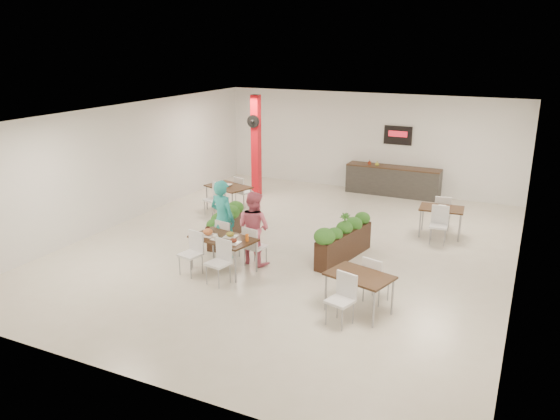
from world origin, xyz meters
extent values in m
plane|color=beige|center=(0.00, 0.00, 0.00)|extent=(12.00, 12.00, 0.00)
cube|color=white|center=(0.00, 6.00, 1.60)|extent=(10.00, 0.10, 3.20)
cube|color=white|center=(0.00, -6.00, 1.60)|extent=(10.00, 0.10, 3.20)
cube|color=white|center=(-5.00, 0.00, 1.60)|extent=(0.10, 12.00, 3.20)
cube|color=white|center=(5.00, 0.00, 1.60)|extent=(0.10, 12.00, 3.20)
cube|color=white|center=(0.00, 0.00, 3.20)|extent=(10.00, 12.00, 0.04)
cube|color=red|center=(-3.00, 3.80, 1.60)|extent=(0.25, 0.25, 3.20)
cylinder|color=black|center=(-3.00, 3.62, 2.40)|extent=(0.40, 0.06, 0.40)
sphere|color=black|center=(-3.00, 3.58, 2.40)|extent=(0.12, 0.12, 0.12)
cube|color=#2A2825|center=(1.00, 5.65, 0.45)|extent=(3.00, 0.60, 0.90)
cube|color=black|center=(1.00, 5.65, 0.92)|extent=(3.00, 0.62, 0.04)
cube|color=black|center=(1.00, 5.96, 1.90)|extent=(0.90, 0.04, 0.60)
cube|color=red|center=(1.00, 5.93, 1.95)|extent=(0.60, 0.02, 0.18)
imported|color=maroon|center=(0.20, 5.65, 1.04)|extent=(0.09, 0.09, 0.19)
imported|color=gold|center=(0.45, 5.65, 1.02)|extent=(0.13, 0.13, 0.17)
cube|color=black|center=(-0.78, -1.94, 0.73)|extent=(1.53, 1.07, 0.04)
cylinder|color=gray|center=(-1.48, -2.15, 0.35)|extent=(0.04, 0.04, 0.71)
cylinder|color=gray|center=(-0.23, -2.40, 0.35)|extent=(0.04, 0.04, 0.71)
cylinder|color=gray|center=(-1.34, -1.48, 0.35)|extent=(0.04, 0.04, 0.71)
cylinder|color=gray|center=(-0.09, -1.74, 0.35)|extent=(0.04, 0.04, 0.71)
cube|color=white|center=(-1.05, -1.27, 0.45)|extent=(0.50, 0.50, 0.05)
cube|color=white|center=(-1.09, -1.46, 0.70)|extent=(0.42, 0.12, 0.45)
cylinder|color=gray|center=(-0.85, -1.14, 0.21)|extent=(0.02, 0.02, 0.43)
cylinder|color=gray|center=(-1.19, -1.07, 0.21)|extent=(0.02, 0.02, 0.43)
cylinder|color=gray|center=(-0.92, -1.47, 0.21)|extent=(0.02, 0.02, 0.43)
cylinder|color=gray|center=(-1.26, -1.41, 0.21)|extent=(0.02, 0.02, 0.43)
cube|color=white|center=(-0.27, -1.43, 0.45)|extent=(0.50, 0.50, 0.05)
cube|color=white|center=(-0.31, -1.62, 0.70)|extent=(0.42, 0.12, 0.45)
cylinder|color=gray|center=(-0.07, -1.30, 0.21)|extent=(0.02, 0.02, 0.43)
cylinder|color=gray|center=(-0.40, -1.23, 0.21)|extent=(0.02, 0.02, 0.43)
cylinder|color=gray|center=(-0.14, -1.63, 0.21)|extent=(0.02, 0.02, 0.43)
cylinder|color=gray|center=(-0.47, -1.57, 0.21)|extent=(0.02, 0.02, 0.43)
cube|color=white|center=(-1.30, -2.45, 0.45)|extent=(0.50, 0.50, 0.05)
cube|color=white|center=(-1.26, -2.26, 0.70)|extent=(0.42, 0.12, 0.45)
cylinder|color=gray|center=(-1.50, -2.58, 0.21)|extent=(0.02, 0.02, 0.43)
cylinder|color=gray|center=(-1.16, -2.65, 0.21)|extent=(0.02, 0.02, 0.43)
cylinder|color=gray|center=(-1.43, -2.25, 0.21)|extent=(0.02, 0.02, 0.43)
cylinder|color=gray|center=(-1.10, -2.32, 0.21)|extent=(0.02, 0.02, 0.43)
cube|color=white|center=(-0.51, -2.61, 0.45)|extent=(0.50, 0.50, 0.05)
cube|color=white|center=(-0.47, -2.42, 0.70)|extent=(0.42, 0.12, 0.45)
cylinder|color=gray|center=(-0.71, -2.74, 0.21)|extent=(0.02, 0.02, 0.43)
cylinder|color=gray|center=(-0.38, -2.81, 0.21)|extent=(0.02, 0.02, 0.43)
cylinder|color=gray|center=(-0.65, -2.41, 0.21)|extent=(0.02, 0.02, 0.43)
cylinder|color=gray|center=(-0.31, -2.48, 0.21)|extent=(0.02, 0.02, 0.43)
cube|color=white|center=(-1.15, -1.97, 0.76)|extent=(0.35, 0.35, 0.01)
ellipsoid|color=#A04C28|center=(-1.15, -1.97, 0.83)|extent=(0.22, 0.22, 0.13)
cube|color=white|center=(-0.66, -1.84, 0.76)|extent=(0.31, 0.31, 0.01)
ellipsoid|color=orange|center=(-0.66, -1.84, 0.82)|extent=(0.18, 0.18, 0.11)
cube|color=white|center=(-0.42, -2.14, 0.76)|extent=(0.31, 0.31, 0.01)
ellipsoid|color=#491E0E|center=(-0.42, -2.14, 0.81)|extent=(0.16, 0.16, 0.10)
cube|color=white|center=(-0.87, -2.11, 0.76)|extent=(0.21, 0.21, 0.01)
ellipsoid|color=white|center=(-0.87, -2.11, 0.80)|extent=(0.12, 0.12, 0.07)
cylinder|color=orange|center=(-0.21, -1.91, 0.82)|extent=(0.07, 0.07, 0.15)
imported|color=brown|center=(-1.30, -1.73, 0.80)|extent=(0.12, 0.12, 0.10)
imported|color=teal|center=(-1.18, -1.29, 0.91)|extent=(0.74, 0.56, 1.83)
imported|color=#E76782|center=(-0.38, -1.29, 0.83)|extent=(0.92, 0.78, 1.66)
cube|color=black|center=(-1.68, -0.36, 0.27)|extent=(0.48, 1.66, 0.55)
ellipsoid|color=#1A5D1C|center=(-1.60, -1.02, 0.67)|extent=(0.40, 0.40, 0.32)
ellipsoid|color=#1A5D1C|center=(-1.64, -0.69, 0.67)|extent=(0.40, 0.40, 0.32)
ellipsoid|color=#1A5D1C|center=(-1.68, -0.36, 0.67)|extent=(0.40, 0.40, 0.32)
ellipsoid|color=#1A5D1C|center=(-1.72, -0.03, 0.67)|extent=(0.40, 0.40, 0.32)
ellipsoid|color=#1A5D1C|center=(-1.76, 0.30, 0.67)|extent=(0.40, 0.40, 0.32)
imported|color=#1A5D1C|center=(-1.68, -0.36, 0.72)|extent=(0.32, 0.28, 0.35)
cube|color=black|center=(1.37, -0.23, 0.33)|extent=(0.71, 2.02, 0.67)
ellipsoid|color=#1A5D1C|center=(1.21, -1.06, 0.79)|extent=(0.40, 0.40, 0.32)
ellipsoid|color=#1A5D1C|center=(1.29, -0.64, 0.79)|extent=(0.40, 0.40, 0.32)
ellipsoid|color=#1A5D1C|center=(1.37, -0.23, 0.79)|extent=(0.40, 0.40, 0.32)
ellipsoid|color=#1A5D1C|center=(1.45, 0.19, 0.79)|extent=(0.40, 0.40, 0.32)
ellipsoid|color=#1A5D1C|center=(1.53, 0.61, 0.79)|extent=(0.40, 0.40, 0.32)
imported|color=#1A5D1C|center=(1.37, -0.23, 0.88)|extent=(0.24, 0.24, 0.43)
cube|color=black|center=(-2.92, 1.88, 0.73)|extent=(1.45, 1.18, 0.04)
cylinder|color=gray|center=(-3.57, 1.71, 0.35)|extent=(0.04, 0.04, 0.71)
cylinder|color=gray|center=(-2.49, 1.36, 0.35)|extent=(0.04, 0.04, 0.71)
cylinder|color=gray|center=(-3.35, 2.39, 0.35)|extent=(0.04, 0.04, 0.71)
cylinder|color=gray|center=(-2.27, 2.05, 0.35)|extent=(0.04, 0.04, 0.71)
cube|color=white|center=(-2.73, 2.45, 0.45)|extent=(0.53, 0.53, 0.05)
cube|color=white|center=(-2.79, 2.27, 0.70)|extent=(0.41, 0.17, 0.45)
cylinder|color=gray|center=(-2.52, 2.56, 0.21)|extent=(0.02, 0.02, 0.43)
cylinder|color=gray|center=(-2.84, 2.66, 0.21)|extent=(0.02, 0.02, 0.43)
cylinder|color=gray|center=(-2.62, 2.24, 0.21)|extent=(0.02, 0.02, 0.43)
cylinder|color=gray|center=(-2.95, 2.34, 0.21)|extent=(0.02, 0.02, 0.43)
cube|color=white|center=(-3.10, 1.31, 0.45)|extent=(0.53, 0.53, 0.05)
cube|color=white|center=(-3.04, 1.49, 0.70)|extent=(0.41, 0.17, 0.45)
cylinder|color=gray|center=(-3.31, 1.20, 0.21)|extent=(0.02, 0.02, 0.43)
cylinder|color=gray|center=(-2.99, 1.09, 0.21)|extent=(0.02, 0.02, 0.43)
cylinder|color=gray|center=(-3.21, 1.52, 0.21)|extent=(0.02, 0.02, 0.43)
cylinder|color=gray|center=(-2.89, 1.42, 0.21)|extent=(0.02, 0.02, 0.43)
imported|color=white|center=(-2.92, 1.88, 0.78)|extent=(0.22, 0.22, 0.05)
cube|color=black|center=(3.09, 2.33, 0.73)|extent=(1.13, 0.81, 0.04)
cylinder|color=gray|center=(2.63, 1.99, 0.35)|extent=(0.04, 0.04, 0.71)
cylinder|color=gray|center=(3.59, 2.07, 0.35)|extent=(0.04, 0.04, 0.71)
cylinder|color=gray|center=(2.58, 2.59, 0.35)|extent=(0.04, 0.04, 0.71)
cylinder|color=gray|center=(3.54, 2.67, 0.35)|extent=(0.04, 0.04, 0.71)
cube|color=white|center=(3.04, 2.93, 0.45)|extent=(0.45, 0.45, 0.05)
cube|color=white|center=(3.05, 2.74, 0.70)|extent=(0.42, 0.07, 0.45)
cylinder|color=gray|center=(3.19, 3.11, 0.21)|extent=(0.02, 0.02, 0.43)
cylinder|color=gray|center=(2.85, 3.08, 0.21)|extent=(0.02, 0.02, 0.43)
cylinder|color=gray|center=(3.22, 2.77, 0.21)|extent=(0.02, 0.02, 0.43)
cylinder|color=gray|center=(2.88, 2.74, 0.21)|extent=(0.02, 0.02, 0.43)
cube|color=white|center=(3.14, 1.73, 0.45)|extent=(0.45, 0.45, 0.05)
cube|color=white|center=(3.12, 1.92, 0.70)|extent=(0.42, 0.07, 0.45)
cylinder|color=gray|center=(2.98, 1.55, 0.21)|extent=(0.02, 0.02, 0.43)
cylinder|color=gray|center=(3.32, 1.58, 0.21)|extent=(0.02, 0.02, 0.43)
cylinder|color=gray|center=(2.95, 1.89, 0.21)|extent=(0.02, 0.02, 0.43)
cylinder|color=gray|center=(3.29, 1.92, 0.21)|extent=(0.02, 0.02, 0.43)
imported|color=white|center=(3.09, 2.33, 0.78)|extent=(0.22, 0.22, 0.05)
cube|color=black|center=(2.46, -2.56, 0.73)|extent=(1.31, 1.04, 0.04)
cylinder|color=gray|center=(1.88, -2.73, 0.35)|extent=(0.04, 0.04, 0.71)
cylinder|color=gray|center=(2.87, -3.01, 0.35)|extent=(0.04, 0.04, 0.71)
cylinder|color=gray|center=(2.06, -2.11, 0.35)|extent=(0.04, 0.04, 0.71)
cylinder|color=gray|center=(3.04, -2.39, 0.35)|extent=(0.04, 0.04, 0.71)
cube|color=white|center=(2.63, -1.98, 0.45)|extent=(0.52, 0.52, 0.05)
cube|color=white|center=(2.57, -2.16, 0.70)|extent=(0.42, 0.15, 0.45)
cylinder|color=gray|center=(2.84, -1.86, 0.21)|extent=(0.02, 0.02, 0.43)
cylinder|color=gray|center=(2.51, -1.77, 0.21)|extent=(0.02, 0.02, 0.43)
cylinder|color=gray|center=(2.74, -2.19, 0.21)|extent=(0.02, 0.02, 0.43)
cylinder|color=gray|center=(2.42, -2.10, 0.21)|extent=(0.02, 0.02, 0.43)
cube|color=white|center=(2.30, -3.14, 0.45)|extent=(0.52, 0.52, 0.05)
cube|color=white|center=(2.35, -2.95, 0.70)|extent=(0.42, 0.15, 0.45)
cylinder|color=gray|center=(2.09, -3.26, 0.21)|extent=(0.02, 0.02, 0.43)
cylinder|color=gray|center=(2.42, -3.35, 0.21)|extent=(0.02, 0.02, 0.43)
cylinder|color=gray|center=(2.18, -2.93, 0.21)|extent=(0.02, 0.02, 0.43)
cylinder|color=gray|center=(2.51, -3.02, 0.21)|extent=(0.02, 0.02, 0.43)
camera|label=1|loc=(5.05, -11.36, 4.79)|focal=35.00mm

